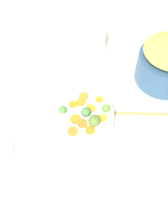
{
  "coord_description": "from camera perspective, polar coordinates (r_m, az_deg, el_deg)",
  "views": [
    {
      "loc": [
        -0.13,
        -0.56,
        0.94
      ],
      "look_at": [
        0.02,
        -0.02,
        0.14
      ],
      "focal_mm": 43.13,
      "sensor_mm": 36.0,
      "label": 1
    }
  ],
  "objects": [
    {
      "name": "brussels_sprout_1",
      "position": [
        0.95,
        2.19,
        -1.89
      ],
      "size": [
        0.04,
        0.04,
        0.04
      ],
      "primitive_type": "sphere",
      "color": "#536F2E",
      "rests_on": "serving_bowl_carrots"
    },
    {
      "name": "carrot_slice_8",
      "position": [
        0.95,
        1.24,
        -3.88
      ],
      "size": [
        0.04,
        0.04,
        0.01
      ],
      "primitive_type": "cylinder",
      "rotation": [
        0.0,
        0.0,
        4.64
      ],
      "color": "orange",
      "rests_on": "serving_bowl_carrots"
    },
    {
      "name": "serving_bowl_carrots",
      "position": [
        1.04,
        0.0,
        -2.0
      ],
      "size": [
        0.22,
        0.22,
        0.11
      ],
      "primitive_type": "cylinder",
      "color": "white",
      "rests_on": "tabletop"
    },
    {
      "name": "carrot_slice_4",
      "position": [
        1.03,
        3.23,
        2.69
      ],
      "size": [
        0.03,
        0.03,
        0.01
      ],
      "primitive_type": "cylinder",
      "rotation": [
        0.0,
        0.0,
        4.78
      ],
      "color": "orange",
      "rests_on": "serving_bowl_carrots"
    },
    {
      "name": "carrot_slice_9",
      "position": [
        1.04,
        -0.13,
        3.39
      ],
      "size": [
        0.04,
        0.04,
        0.01
      ],
      "primitive_type": "cylinder",
      "rotation": [
        0.0,
        0.0,
        3.24
      ],
      "color": "orange",
      "rests_on": "serving_bowl_carrots"
    },
    {
      "name": "tabletop",
      "position": [
        1.1,
        -1.25,
        -3.19
      ],
      "size": [
        2.4,
        2.4,
        0.02
      ],
      "primitive_type": "cube",
      "color": "white",
      "rests_on": "ground"
    },
    {
      "name": "carrot_slice_0",
      "position": [
        0.96,
        -0.25,
        -2.4
      ],
      "size": [
        0.05,
        0.05,
        0.01
      ],
      "primitive_type": "cylinder",
      "rotation": [
        0.0,
        0.0,
        2.09
      ],
      "color": "orange",
      "rests_on": "serving_bowl_carrots"
    },
    {
      "name": "brussels_sprout_3",
      "position": [
        0.99,
        4.69,
        0.77
      ],
      "size": [
        0.03,
        0.03,
        0.03
      ],
      "primitive_type": "sphere",
      "color": "#5B8532",
      "rests_on": "serving_bowl_carrots"
    },
    {
      "name": "brussels_sprout_2",
      "position": [
        0.99,
        -4.56,
        0.46
      ],
      "size": [
        0.03,
        0.03,
        0.03
      ],
      "primitive_type": "sphere",
      "color": "#4B8636",
      "rests_on": "serving_bowl_carrots"
    },
    {
      "name": "wooden_spoon",
      "position": [
        1.16,
        17.09,
        -0.43
      ],
      "size": [
        0.31,
        0.12,
        0.01
      ],
      "color": "#AD814E",
      "rests_on": "tabletop"
    },
    {
      "name": "carrot_slice_7",
      "position": [
        1.0,
        1.35,
        0.76
      ],
      "size": [
        0.05,
        0.05,
        0.01
      ],
      "primitive_type": "cylinder",
      "rotation": [
        0.0,
        0.0,
        4.13
      ],
      "color": "orange",
      "rests_on": "serving_bowl_carrots"
    },
    {
      "name": "carrot_slice_6",
      "position": [
        0.98,
        3.85,
        -1.26
      ],
      "size": [
        0.05,
        0.05,
        0.01
      ],
      "primitive_type": "cylinder",
      "rotation": [
        0.0,
        0.0,
        5.46
      ],
      "color": "orange",
      "rests_on": "serving_bowl_carrots"
    },
    {
      "name": "casserole_dish",
      "position": [
        1.34,
        -0.22,
        15.09
      ],
      "size": [
        0.22,
        0.22,
        0.12
      ],
      "primitive_type": "cylinder",
      "color": "white",
      "rests_on": "tabletop"
    },
    {
      "name": "carrot_slice_5",
      "position": [
        1.02,
        -0.69,
        2.13
      ],
      "size": [
        0.04,
        0.04,
        0.01
      ],
      "primitive_type": "cylinder",
      "rotation": [
        0.0,
        0.0,
        3.38
      ],
      "color": "orange",
      "rests_on": "serving_bowl_carrots"
    },
    {
      "name": "carrot_slice_3",
      "position": [
        0.97,
        -1.92,
        -1.49
      ],
      "size": [
        0.05,
        0.05,
        0.01
      ],
      "primitive_type": "cylinder",
      "rotation": [
        0.0,
        0.0,
        2.28
      ],
      "color": "orange",
      "rests_on": "serving_bowl_carrots"
    },
    {
      "name": "carrot_slice_2",
      "position": [
        0.95,
        -2.44,
        -4.09
      ],
      "size": [
        0.05,
        0.05,
        0.01
      ],
      "primitive_type": "cylinder",
      "rotation": [
        0.0,
        0.0,
        4.39
      ],
      "color": "orange",
      "rests_on": "serving_bowl_carrots"
    },
    {
      "name": "carrot_slice_1",
      "position": [
        1.01,
        -2.37,
        1.65
      ],
      "size": [
        0.04,
        0.04,
        0.01
      ],
      "primitive_type": "cylinder",
      "rotation": [
        0.0,
        0.0,
        4.92
      ],
      "color": "orange",
      "rests_on": "serving_bowl_carrots"
    },
    {
      "name": "brussels_sprout_0",
      "position": [
        0.97,
        0.38,
        -0.03
      ],
      "size": [
        0.04,
        0.04,
        0.04
      ],
      "primitive_type": "sphere",
      "color": "#46783E",
      "rests_on": "serving_bowl_carrots"
    },
    {
      "name": "dish_towel",
      "position": [
        1.23,
        -12.07,
        5.22
      ],
      "size": [
        0.2,
        0.17,
        0.01
      ],
      "primitive_type": "cube",
      "rotation": [
        0.0,
        0.0,
        -0.49
      ],
      "color": "#97AFC0",
      "rests_on": "tabletop"
    },
    {
      "name": "metal_pot",
      "position": [
        1.25,
        17.05,
        8.99
      ],
      "size": [
        0.26,
        0.26,
        0.14
      ],
      "primitive_type": "cylinder",
      "color": "#2F4E75",
      "rests_on": "tabletop"
    }
  ]
}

